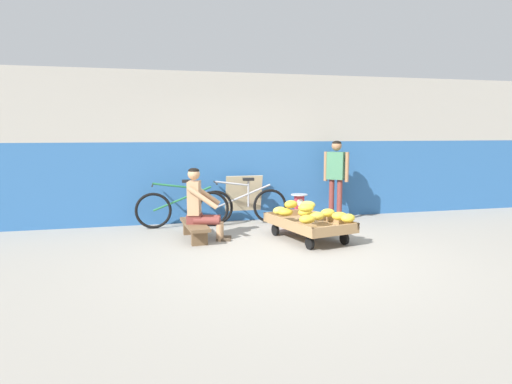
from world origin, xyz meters
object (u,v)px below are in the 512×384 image
(vendor_seated, at_px, (200,204))
(bicycle_far_left, at_px, (243,205))
(bicycle_near_left, at_px, (182,208))
(sign_board, at_px, (243,198))
(banana_cart, at_px, (309,225))
(customer_adult, at_px, (336,171))
(low_bench, at_px, (195,227))
(plastic_crate, at_px, (299,219))
(weighing_scale, at_px, (299,202))

(vendor_seated, xyz_separation_m, bicycle_far_left, (0.92, 1.05, -0.21))
(bicycle_near_left, bearing_deg, sign_board, 15.79)
(banana_cart, relative_size, customer_adult, 1.04)
(low_bench, bearing_deg, customer_adult, 18.02)
(banana_cart, relative_size, plastic_crate, 4.43)
(banana_cart, height_order, customer_adult, customer_adult)
(weighing_scale, distance_m, bicycle_far_left, 1.05)
(banana_cart, height_order, weighing_scale, weighing_scale)
(bicycle_near_left, bearing_deg, banana_cart, -37.58)
(low_bench, xyz_separation_m, bicycle_near_left, (-0.11, 0.98, 0.15))
(weighing_scale, height_order, customer_adult, customer_adult)
(low_bench, distance_m, plastic_crate, 2.00)
(plastic_crate, distance_m, customer_adult, 1.24)
(customer_adult, bearing_deg, bicycle_far_left, 176.20)
(sign_board, bearing_deg, banana_cart, -69.33)
(plastic_crate, bearing_deg, weighing_scale, -90.00)
(bicycle_far_left, bearing_deg, customer_adult, -3.80)
(plastic_crate, bearing_deg, banana_cart, -100.63)
(weighing_scale, bearing_deg, sign_board, 137.03)
(weighing_scale, distance_m, customer_adult, 1.07)
(weighing_scale, bearing_deg, plastic_crate, 90.00)
(customer_adult, bearing_deg, sign_board, 166.82)
(weighing_scale, height_order, bicycle_near_left, bicycle_near_left)
(customer_adult, bearing_deg, weighing_scale, -156.04)
(banana_cart, distance_m, bicycle_near_left, 2.34)
(bicycle_near_left, height_order, sign_board, sign_board)
(banana_cart, relative_size, bicycle_far_left, 0.96)
(plastic_crate, height_order, weighing_scale, weighing_scale)
(vendor_seated, bearing_deg, bicycle_far_left, 48.76)
(banana_cart, xyz_separation_m, weighing_scale, (0.18, 0.97, 0.21))
(low_bench, height_order, vendor_seated, vendor_seated)
(low_bench, relative_size, vendor_seated, 0.98)
(weighing_scale, xyz_separation_m, sign_board, (-0.85, 0.79, -0.02))
(banana_cart, bearing_deg, vendor_seated, 165.57)
(banana_cart, distance_m, weighing_scale, 1.01)
(banana_cart, xyz_separation_m, plastic_crate, (0.18, 0.97, -0.09))
(low_bench, height_order, plastic_crate, plastic_crate)
(bicycle_near_left, height_order, customer_adult, customer_adult)
(vendor_seated, relative_size, bicycle_near_left, 0.69)
(vendor_seated, distance_m, weighing_scale, 1.92)
(vendor_seated, height_order, sign_board, vendor_seated)
(bicycle_near_left, bearing_deg, customer_adult, -1.31)
(plastic_crate, bearing_deg, sign_board, 137.07)
(banana_cart, distance_m, customer_adult, 1.86)
(sign_board, xyz_separation_m, customer_adult, (1.72, -0.40, 0.51))
(bicycle_far_left, bearing_deg, banana_cart, -63.49)
(bicycle_far_left, height_order, customer_adult, customer_adult)
(sign_board, height_order, customer_adult, customer_adult)
(bicycle_far_left, distance_m, customer_adult, 1.89)
(banana_cart, distance_m, sign_board, 1.89)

